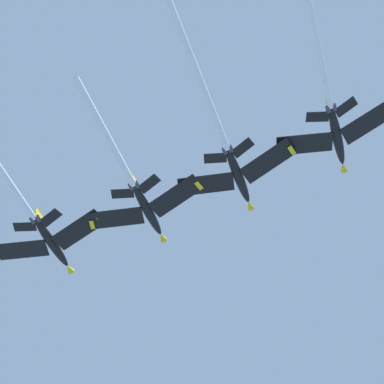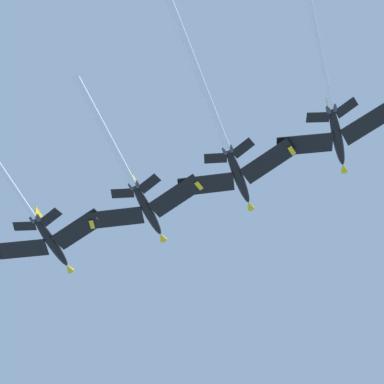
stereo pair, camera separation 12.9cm
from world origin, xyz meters
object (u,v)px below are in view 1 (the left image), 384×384
Objects in this scene: jet_far_left at (39,224)px; jet_centre at (224,139)px; jet_inner_left at (135,187)px; jet_inner_right at (330,106)px.

jet_centre reaches higher than jet_far_left.
jet_far_left is 17.04m from jet_inner_left.
jet_far_left is at bearing 144.97° from jet_centre.
jet_inner_right is (42.40, -26.56, 0.45)m from jet_far_left.
jet_far_left is 1.13× the size of jet_inner_left.
jet_centre reaches higher than jet_inner_left.
jet_inner_right reaches higher than jet_far_left.
jet_centre is at bearing 153.62° from jet_inner_right.
jet_centre is 0.98× the size of jet_inner_right.
jet_inner_right is at bearing -32.28° from jet_inner_left.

